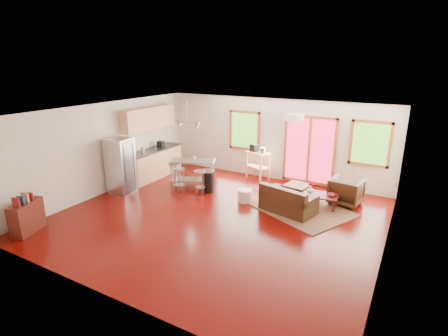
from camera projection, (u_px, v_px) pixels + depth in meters
The scene contains 29 objects.
floor at pixel (218, 218), 8.65m from camera, with size 7.50×7.00×0.02m, color #3D0300.
ceiling at pixel (217, 112), 7.88m from camera, with size 7.50×7.00×0.02m, color white.
back_wall at pixel (273, 139), 11.18m from camera, with size 7.50×0.02×2.60m, color beige.
left_wall at pixel (105, 148), 10.03m from camera, with size 0.02×7.00×2.60m, color beige.
right_wall at pixel (392, 196), 6.50m from camera, with size 0.02×7.00×2.60m, color beige.
front_wall at pixel (102, 226), 5.34m from camera, with size 7.50×0.02×2.60m, color beige.
window_left at pixel (245, 130), 11.55m from camera, with size 1.10×0.05×1.30m.
french_doors at pixel (309, 150), 10.64m from camera, with size 1.60×0.05×2.10m.
window_right at pixel (370, 144), 9.72m from camera, with size 1.10×0.05×1.30m.
rug at pixel (300, 209), 9.12m from camera, with size 2.39×1.84×0.02m, color #556641.
loveseat at pixel (288, 202), 8.86m from camera, with size 1.48×1.06×0.71m.
coffee_table at pixel (320, 196), 9.14m from camera, with size 0.95×0.62×0.36m.
armchair at pixel (346, 190), 9.34m from camera, with size 0.78×0.73×0.81m, color black.
ottoman at pixel (297, 191), 9.79m from camera, with size 0.61×0.61×0.40m, color black.
pouf at pixel (245, 196), 9.56m from camera, with size 0.39×0.39×0.34m, color white.
vase at pixel (310, 189), 9.08m from camera, with size 0.19×0.20×0.31m.
book at pixel (329, 189), 9.03m from camera, with size 0.19×0.02×0.26m, color maroon.
cabinets at pixel (152, 150), 11.43m from camera, with size 0.64×2.24×2.30m.
refrigerator at pixel (121, 166), 10.10m from camera, with size 0.71×0.68×1.61m.
island at pixel (193, 168), 10.62m from camera, with size 1.42×1.03×0.84m.
cup at pixel (194, 158), 10.17m from camera, with size 0.12×0.09×0.12m, color white.
bar_stool_a at pixel (175, 169), 10.50m from camera, with size 0.47×0.47×0.78m.
bar_stool_b at pixel (179, 175), 10.18m from camera, with size 0.42×0.42×0.72m.
bar_stool_c at pixel (200, 177), 9.99m from camera, with size 0.42×0.42×0.71m.
trash_can at pixel (208, 181), 10.27m from camera, with size 0.39×0.39×0.67m.
kitchen_cart at pixel (258, 156), 11.25m from camera, with size 0.87×0.72×1.13m.
bookshelf at pixel (27, 217), 7.81m from camera, with size 0.57×0.87×0.95m.
ceiling_flush at pixel (294, 117), 7.65m from camera, with size 0.35×0.35×0.12m, color white.
pendant_light at pixel (188, 125), 10.23m from camera, with size 0.80×0.18×0.79m.
Camera 1 is at (4.01, -6.81, 3.72)m, focal length 28.00 mm.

